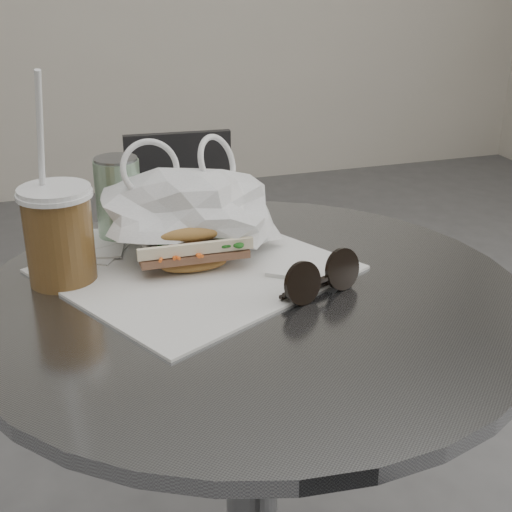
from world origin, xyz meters
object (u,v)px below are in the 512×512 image
object	(u,v)px
iced_coffee	(59,233)
sunglasses	(321,279)
drink_can	(119,200)
cafe_table	(252,453)
banh_mi	(193,251)
chair_far	(190,283)

from	to	relation	value
iced_coffee	sunglasses	bearing A→B (deg)	-24.90
drink_can	cafe_table	bearing A→B (deg)	-59.96
banh_mi	sunglasses	world-z (taller)	banh_mi
drink_can	banh_mi	bearing A→B (deg)	-63.19
cafe_table	sunglasses	distance (m)	0.31
cafe_table	chair_far	xyz separation A→B (m)	(0.11, 0.92, -0.15)
sunglasses	cafe_table	bearing A→B (deg)	136.57
chair_far	iced_coffee	distance (m)	1.01
cafe_table	banh_mi	size ratio (longest dim) A/B	3.93
cafe_table	banh_mi	distance (m)	0.33
iced_coffee	drink_can	world-z (taller)	iced_coffee
iced_coffee	drink_can	distance (m)	0.16
banh_mi	iced_coffee	bearing A→B (deg)	171.85
banh_mi	sunglasses	xyz separation A→B (m)	(0.15, -0.12, -0.01)
banh_mi	drink_can	distance (m)	0.18
cafe_table	iced_coffee	distance (m)	0.44
sunglasses	banh_mi	bearing A→B (deg)	120.42
cafe_table	drink_can	bearing A→B (deg)	120.04
iced_coffee	sunglasses	distance (m)	0.36
iced_coffee	cafe_table	bearing A→B (deg)	-25.41
cafe_table	chair_far	size ratio (longest dim) A/B	1.07
cafe_table	drink_can	distance (m)	0.44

